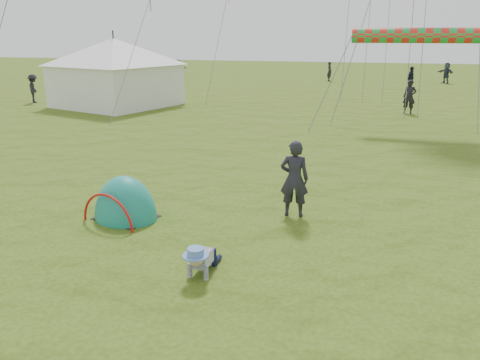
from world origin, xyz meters
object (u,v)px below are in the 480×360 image
(crawling_toddler, at_px, (201,258))
(popup_tent, at_px, (126,218))
(standing_adult, at_px, (294,179))
(event_marquee, at_px, (116,70))

(crawling_toddler, bearing_deg, popup_tent, 143.18)
(popup_tent, xyz_separation_m, standing_adult, (3.69, 1.20, 0.90))
(crawling_toddler, relative_size, event_marquee, 0.13)
(popup_tent, relative_size, event_marquee, 0.33)
(standing_adult, bearing_deg, popup_tent, 13.19)
(popup_tent, relative_size, standing_adult, 1.11)
(crawling_toddler, height_order, event_marquee, event_marquee)
(crawling_toddler, distance_m, standing_adult, 3.47)
(crawling_toddler, bearing_deg, standing_adult, 72.94)
(crawling_toddler, relative_size, popup_tent, 0.41)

